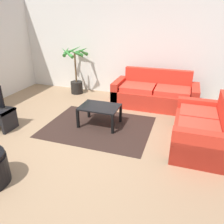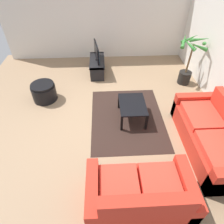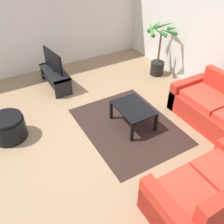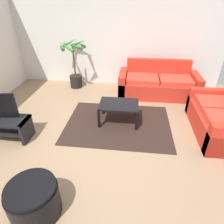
{
  "view_description": "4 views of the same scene",
  "coord_description": "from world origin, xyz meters",
  "px_view_note": "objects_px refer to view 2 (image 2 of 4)",
  "views": [
    {
      "loc": [
        1.89,
        -3.18,
        2.21
      ],
      "look_at": [
        0.7,
        0.33,
        0.57
      ],
      "focal_mm": 35.68,
      "sensor_mm": 36.0,
      "label": 1
    },
    {
      "loc": [
        3.62,
        0.18,
        3.25
      ],
      "look_at": [
        0.53,
        0.34,
        0.45
      ],
      "focal_mm": 31.23,
      "sensor_mm": 36.0,
      "label": 2
    },
    {
      "loc": [
        3.35,
        -1.44,
        3.23
      ],
      "look_at": [
        0.22,
        0.36,
        0.46
      ],
      "focal_mm": 39.51,
      "sensor_mm": 36.0,
      "label": 3
    },
    {
      "loc": [
        0.53,
        -2.75,
        2.36
      ],
      "look_at": [
        0.16,
        0.39,
        0.48
      ],
      "focal_mm": 31.19,
      "sensor_mm": 36.0,
      "label": 4
    }
  ],
  "objects_px": {
    "tv": "(97,52)",
    "tv_stand": "(97,64)",
    "ottoman": "(44,92)",
    "coffee_table": "(132,106)",
    "couch_main": "(212,137)",
    "potted_palm": "(188,64)",
    "couch_loveseat": "(140,195)"
  },
  "relations": [
    {
      "from": "tv",
      "to": "tv_stand",
      "type": "bearing_deg",
      "value": -82.24
    },
    {
      "from": "ottoman",
      "to": "coffee_table",
      "type": "bearing_deg",
      "value": 69.0
    },
    {
      "from": "coffee_table",
      "to": "tv_stand",
      "type": "bearing_deg",
      "value": -159.47
    },
    {
      "from": "couch_main",
      "to": "potted_palm",
      "type": "distance_m",
      "value": 2.4
    },
    {
      "from": "tv",
      "to": "couch_main",
      "type": "bearing_deg",
      "value": 36.18
    },
    {
      "from": "couch_main",
      "to": "ottoman",
      "type": "bearing_deg",
      "value": -115.94
    },
    {
      "from": "couch_main",
      "to": "tv",
      "type": "bearing_deg",
      "value": -143.82
    },
    {
      "from": "coffee_table",
      "to": "potted_palm",
      "type": "distance_m",
      "value": 2.26
    },
    {
      "from": "couch_loveseat",
      "to": "tv",
      "type": "relative_size",
      "value": 1.95
    },
    {
      "from": "couch_loveseat",
      "to": "potted_palm",
      "type": "height_order",
      "value": "potted_palm"
    },
    {
      "from": "potted_palm",
      "to": "ottoman",
      "type": "height_order",
      "value": "potted_palm"
    },
    {
      "from": "couch_main",
      "to": "potted_palm",
      "type": "xyz_separation_m",
      "value": [
        -2.37,
        0.27,
        0.31
      ]
    },
    {
      "from": "couch_loveseat",
      "to": "ottoman",
      "type": "relative_size",
      "value": 2.59
    },
    {
      "from": "tv_stand",
      "to": "tv",
      "type": "relative_size",
      "value": 1.33
    },
    {
      "from": "couch_loveseat",
      "to": "coffee_table",
      "type": "bearing_deg",
      "value": 175.82
    },
    {
      "from": "couch_main",
      "to": "tv",
      "type": "xyz_separation_m",
      "value": [
        -3.11,
        -2.28,
        0.39
      ]
    },
    {
      "from": "couch_loveseat",
      "to": "coffee_table",
      "type": "distance_m",
      "value": 2.03
    },
    {
      "from": "couch_loveseat",
      "to": "tv_stand",
      "type": "xyz_separation_m",
      "value": [
        -4.2,
        -0.67,
        -0.02
      ]
    },
    {
      "from": "couch_main",
      "to": "tv_stand",
      "type": "bearing_deg",
      "value": -143.78
    },
    {
      "from": "couch_main",
      "to": "potted_palm",
      "type": "relative_size",
      "value": 1.52
    },
    {
      "from": "couch_main",
      "to": "coffee_table",
      "type": "relative_size",
      "value": 2.57
    },
    {
      "from": "ottoman",
      "to": "tv_stand",
      "type": "bearing_deg",
      "value": 133.78
    },
    {
      "from": "ottoman",
      "to": "potted_palm",
      "type": "bearing_deg",
      "value": 98.45
    },
    {
      "from": "tv_stand",
      "to": "ottoman",
      "type": "relative_size",
      "value": 1.77
    },
    {
      "from": "potted_palm",
      "to": "couch_loveseat",
      "type": "bearing_deg",
      "value": -28.58
    },
    {
      "from": "tv",
      "to": "potted_palm",
      "type": "relative_size",
      "value": 0.6
    },
    {
      "from": "potted_palm",
      "to": "tv",
      "type": "bearing_deg",
      "value": -106.32
    },
    {
      "from": "potted_palm",
      "to": "ottoman",
      "type": "distance_m",
      "value": 4.0
    },
    {
      "from": "tv_stand",
      "to": "couch_loveseat",
      "type": "bearing_deg",
      "value": 9.02
    },
    {
      "from": "couch_main",
      "to": "potted_palm",
      "type": "height_order",
      "value": "potted_palm"
    },
    {
      "from": "couch_loveseat",
      "to": "tv",
      "type": "bearing_deg",
      "value": -171.02
    },
    {
      "from": "couch_loveseat",
      "to": "coffee_table",
      "type": "xyz_separation_m",
      "value": [
        -2.02,
        0.15,
        0.07
      ]
    }
  ]
}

